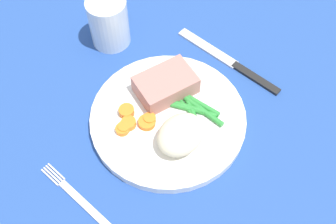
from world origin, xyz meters
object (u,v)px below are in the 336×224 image
Objects in this scene: meat_portion at (163,83)px; water_glass at (109,25)px; dinner_plate at (168,118)px; knife at (230,62)px; fork at (85,204)px.

water_glass is at bearing 79.03° from meat_portion.
dinner_plate is 2.71× the size of water_glass.
knife is at bearing -1.05° from dinner_plate.
water_glass reaches higher than fork.
dinner_plate is at bearing -108.10° from water_glass.
meat_portion is 21.27cm from fork.
dinner_plate is 2.67× the size of meat_portion.
meat_portion is 0.53× the size of fork.
dinner_plate is 17.50cm from fork.
meat_portion is at bearing 49.40° from dinner_plate.
fork is at bearing -169.11° from meat_portion.
fork is 30.35cm from water_glass.
knife is (33.11, -0.03, -0.00)cm from fork.
fork is at bearing -141.39° from water_glass.
meat_portion is 15.12cm from water_glass.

